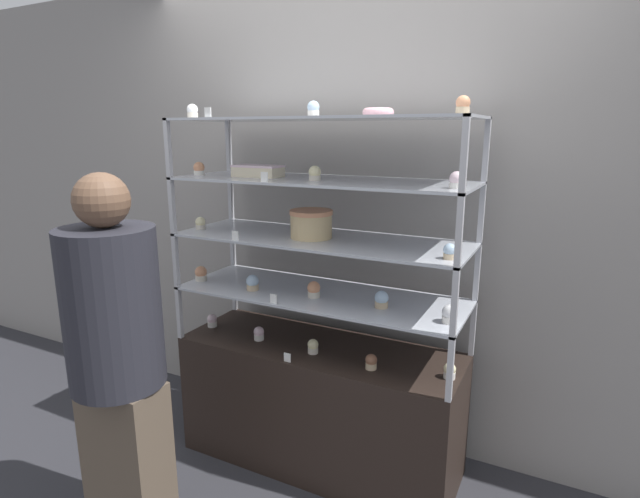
{
  "coord_description": "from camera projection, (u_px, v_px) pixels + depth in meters",
  "views": [
    {
      "loc": [
        1.07,
        -2.11,
        1.73
      ],
      "look_at": [
        0.0,
        0.0,
        1.17
      ],
      "focal_mm": 28.0,
      "sensor_mm": 36.0,
      "label": 1
    }
  ],
  "objects": [
    {
      "name": "cupcake_11",
      "position": [
        450.0,
        252.0,
        2.01
      ],
      "size": [
        0.05,
        0.05,
        0.06
      ],
      "color": "#CCB28C",
      "rests_on": "display_riser_middle"
    },
    {
      "name": "display_riser_middle",
      "position": [
        320.0,
        241.0,
        2.42
      ],
      "size": [
        1.44,
        0.51,
        0.28
      ],
      "color": "#B7B7BC",
      "rests_on": "display_riser_lower"
    },
    {
      "name": "cupcake_9",
      "position": [
        449.0,
        314.0,
        2.09
      ],
      "size": [
        0.06,
        0.06,
        0.08
      ],
      "color": "white",
      "rests_on": "display_riser_lower"
    },
    {
      "name": "cupcake_2",
      "position": [
        313.0,
        346.0,
        2.46
      ],
      "size": [
        0.05,
        0.05,
        0.07
      ],
      "color": "beige",
      "rests_on": "display_base"
    },
    {
      "name": "price_tag_4",
      "position": [
        208.0,
        112.0,
        2.28
      ],
      "size": [
        0.04,
        0.0,
        0.04
      ],
      "color": "white",
      "rests_on": "display_riser_top"
    },
    {
      "name": "cupcake_17",
      "position": [
        463.0,
        105.0,
        1.9
      ],
      "size": [
        0.05,
        0.05,
        0.07
      ],
      "color": "#CCB28C",
      "rests_on": "display_riser_top"
    },
    {
      "name": "cupcake_16",
      "position": [
        313.0,
        109.0,
        2.24
      ],
      "size": [
        0.05,
        0.05,
        0.07
      ],
      "color": "white",
      "rests_on": "display_riser_top"
    },
    {
      "name": "cupcake_14",
      "position": [
        456.0,
        180.0,
        1.96
      ],
      "size": [
        0.06,
        0.06,
        0.07
      ],
      "color": "white",
      "rests_on": "display_riser_upper"
    },
    {
      "name": "price_tag_1",
      "position": [
        273.0,
        299.0,
        2.33
      ],
      "size": [
        0.04,
        0.0,
        0.04
      ],
      "color": "white",
      "rests_on": "display_riser_lower"
    },
    {
      "name": "price_tag_0",
      "position": [
        287.0,
        358.0,
        2.36
      ],
      "size": [
        0.04,
        0.0,
        0.04
      ],
      "color": "white",
      "rests_on": "display_base"
    },
    {
      "name": "cupcake_15",
      "position": [
        192.0,
        111.0,
        2.49
      ],
      "size": [
        0.05,
        0.05,
        0.07
      ],
      "color": "beige",
      "rests_on": "display_riser_top"
    },
    {
      "name": "donut_glazed",
      "position": [
        378.0,
        112.0,
        2.23
      ],
      "size": [
        0.14,
        0.14,
        0.04
      ],
      "color": "#EFB2BC",
      "rests_on": "display_riser_top"
    },
    {
      "name": "display_riser_lower",
      "position": [
        320.0,
        296.0,
        2.48
      ],
      "size": [
        1.44,
        0.51,
        0.28
      ],
      "color": "#B7B7BC",
      "rests_on": "display_base"
    },
    {
      "name": "display_base",
      "position": [
        320.0,
        404.0,
        2.62
      ],
      "size": [
        1.44,
        0.51,
        0.66
      ],
      "color": "black",
      "rests_on": "ground_plane"
    },
    {
      "name": "cupcake_7",
      "position": [
        314.0,
        290.0,
        2.41
      ],
      "size": [
        0.06,
        0.06,
        0.08
      ],
      "color": "beige",
      "rests_on": "display_riser_lower"
    },
    {
      "name": "sheet_cake_frosted",
      "position": [
        258.0,
        171.0,
        2.46
      ],
      "size": [
        0.25,
        0.12,
        0.06
      ],
      "color": "beige",
      "rests_on": "display_riser_upper"
    },
    {
      "name": "ground_plane",
      "position": [
        320.0,
        459.0,
        2.7
      ],
      "size": [
        20.0,
        20.0,
        0.0
      ],
      "primitive_type": "plane",
      "color": "#2D2D33"
    },
    {
      "name": "price_tag_3",
      "position": [
        264.0,
        177.0,
        2.21
      ],
      "size": [
        0.04,
        0.0,
        0.04
      ],
      "color": "white",
      "rests_on": "display_riser_upper"
    },
    {
      "name": "cupcake_1",
      "position": [
        259.0,
        333.0,
        2.61
      ],
      "size": [
        0.05,
        0.05,
        0.07
      ],
      "color": "white",
      "rests_on": "display_base"
    },
    {
      "name": "cupcake_4",
      "position": [
        450.0,
        371.0,
        2.2
      ],
      "size": [
        0.05,
        0.05,
        0.07
      ],
      "color": "white",
      "rests_on": "display_base"
    },
    {
      "name": "cupcake_3",
      "position": [
        371.0,
        362.0,
        2.29
      ],
      "size": [
        0.05,
        0.05,
        0.07
      ],
      "color": "#CCB28C",
      "rests_on": "display_base"
    },
    {
      "name": "customer_figure",
      "position": [
        117.0,
        358.0,
        1.99
      ],
      "size": [
        0.37,
        0.37,
        1.58
      ],
      "color": "brown",
      "rests_on": "ground_plane"
    },
    {
      "name": "cupcake_10",
      "position": [
        200.0,
        223.0,
        2.62
      ],
      "size": [
        0.05,
        0.05,
        0.06
      ],
      "color": "beige",
      "rests_on": "display_riser_middle"
    },
    {
      "name": "cupcake_5",
      "position": [
        201.0,
        274.0,
        2.69
      ],
      "size": [
        0.06,
        0.06,
        0.08
      ],
      "color": "beige",
      "rests_on": "display_riser_lower"
    },
    {
      "name": "cupcake_0",
      "position": [
        212.0,
        321.0,
        2.79
      ],
      "size": [
        0.05,
        0.05,
        0.07
      ],
      "color": "white",
      "rests_on": "display_base"
    },
    {
      "name": "price_tag_2",
      "position": [
        235.0,
        236.0,
        2.36
      ],
      "size": [
        0.04,
        0.0,
        0.04
      ],
      "color": "white",
      "rests_on": "display_riser_middle"
    },
    {
      "name": "cupcake_13",
      "position": [
        315.0,
        173.0,
        2.28
      ],
      "size": [
        0.06,
        0.06,
        0.07
      ],
      "color": "beige",
      "rests_on": "display_riser_upper"
    },
    {
      "name": "cupcake_12",
      "position": [
        199.0,
        169.0,
        2.56
      ],
      "size": [
        0.06,
        0.06,
        0.07
      ],
      "color": "white",
      "rests_on": "display_riser_upper"
    },
    {
      "name": "cupcake_8",
      "position": [
        381.0,
        300.0,
        2.27
      ],
      "size": [
        0.06,
        0.06,
        0.08
      ],
      "color": "#CCB28C",
      "rests_on": "display_riser_lower"
    },
    {
      "name": "display_riser_top",
      "position": [
        320.0,
        121.0,
        2.29
      ],
      "size": [
        1.44,
        0.51,
        0.28
      ],
      "color": "#B7B7BC",
      "rests_on": "display_riser_upper"
    },
    {
      "name": "display_riser_upper",
      "position": [
        320.0,
        182.0,
        2.35
      ],
      "size": [
        1.44,
        0.51,
        0.28
      ],
      "color": "#B7B7BC",
      "rests_on": "display_riser_middle"
    },
    {
      "name": "layer_cake_centerpiece",
      "position": [
        311.0,
        224.0,
        2.4
      ],
      "size": [
        0.21,
        0.21,
        0.14
      ],
      "color": "#DBBC84",
      "rests_on": "display_riser_middle"
    },
    {
      "name": "cupcake_6",
      "position": [
        252.0,
        283.0,
        2.52
      ],
      "size": [
        0.06,
        0.06,
        0.08
      ],
      "color": "#CCB28C",
      "rests_on": "display_riser_lower"
    },
    {
      "name": "back_wall",
      "position": [
        353.0,
        211.0,
        2.74
      ],
      "size": [
        8.0,
        0.05,
        2.6
      ],
      "color": "gray",
      "rests_on": "ground_plane"
    }
  ]
}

